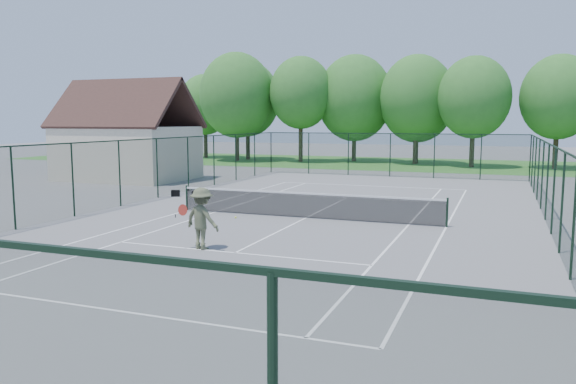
# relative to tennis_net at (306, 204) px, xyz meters

# --- Properties ---
(ground) EXTENTS (140.00, 140.00, 0.00)m
(ground) POSITION_rel_tennis_net_xyz_m (0.00, 0.00, -0.58)
(ground) COLOR slate
(ground) RESTS_ON ground
(grass_far) EXTENTS (80.00, 16.00, 0.01)m
(grass_far) POSITION_rel_tennis_net_xyz_m (0.00, 30.00, -0.57)
(grass_far) COLOR #3F8430
(grass_far) RESTS_ON ground
(court_lines) EXTENTS (11.05, 23.85, 0.01)m
(court_lines) POSITION_rel_tennis_net_xyz_m (0.00, 0.00, -0.57)
(court_lines) COLOR white
(court_lines) RESTS_ON ground
(tennis_net) EXTENTS (11.08, 0.08, 1.10)m
(tennis_net) POSITION_rel_tennis_net_xyz_m (0.00, 0.00, 0.00)
(tennis_net) COLOR black
(tennis_net) RESTS_ON ground
(fence_enclosure) EXTENTS (18.05, 36.05, 3.02)m
(fence_enclosure) POSITION_rel_tennis_net_xyz_m (0.00, 0.00, 0.98)
(fence_enclosure) COLOR #15321C
(fence_enclosure) RESTS_ON ground
(utility_building) EXTENTS (8.60, 6.27, 6.63)m
(utility_building) POSITION_rel_tennis_net_xyz_m (-16.00, 10.00, 2.54)
(utility_building) COLOR beige
(utility_building) RESTS_ON ground
(tree_line_far) EXTENTS (39.40, 6.40, 9.70)m
(tree_line_far) POSITION_rel_tennis_net_xyz_m (0.00, 30.00, 5.42)
(tree_line_far) COLOR #3D2C1F
(tree_line_far) RESTS_ON ground
(sports_bag_a) EXTENTS (0.48, 0.39, 0.34)m
(sports_bag_a) POSITION_rel_tennis_net_xyz_m (-8.41, 3.70, -0.41)
(sports_bag_a) COLOR black
(sports_bag_a) RESTS_ON ground
(sports_bag_b) EXTENTS (0.37, 0.23, 0.29)m
(sports_bag_b) POSITION_rel_tennis_net_xyz_m (-7.36, 3.99, -0.43)
(sports_bag_b) COLOR black
(sports_bag_b) RESTS_ON ground
(tennis_player) EXTENTS (1.85, 0.98, 1.89)m
(tennis_player) POSITION_rel_tennis_net_xyz_m (-1.17, -6.29, 0.37)
(tennis_player) COLOR #50563B
(tennis_player) RESTS_ON ground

